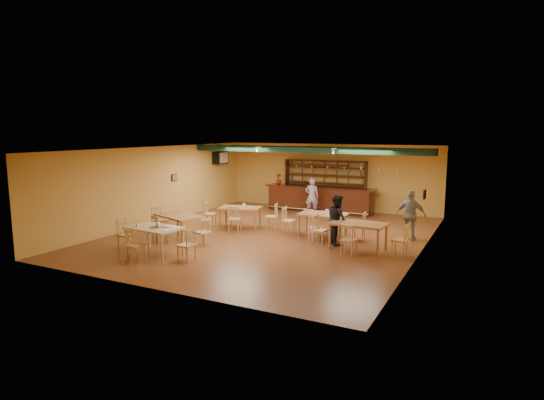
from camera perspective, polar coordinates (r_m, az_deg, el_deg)
The scene contains 23 objects.
floor at distance 15.82m, azimuth -0.12°, elevation -4.48°, with size 12.00×12.00×0.00m, color brown.
ceiling_beam at distance 17.96m, azimuth 3.96°, elevation 6.33°, with size 10.00×0.30×0.25m, color black.
track_rail_left at distance 19.26m, azimuth -0.30°, elevation 6.73°, with size 0.05×2.50×0.05m, color white.
track_rail_right at distance 18.03m, azimuth 8.84°, elevation 6.48°, with size 0.05×2.50×0.05m, color white.
ac_unit at distance 21.49m, azimuth -6.48°, elevation 5.31°, with size 0.34×0.70×0.48m, color white.
picture_left at distance 19.07m, azimuth -12.17°, elevation 2.77°, with size 0.04×0.34×0.28m, color black.
picture_right at distance 14.50m, azimuth 18.62°, elevation 0.67°, with size 0.04×0.34×0.28m, color black.
bar_counter at distance 20.42m, azimuth 5.98°, elevation 0.10°, with size 5.00×0.85×1.13m, color black.
back_bar_hutch at distance 20.93m, azimuth 6.63°, elevation 1.89°, with size 3.87×0.40×2.28m, color black.
poinsettia at distance 21.13m, azimuth 0.82°, elevation 2.63°, with size 0.26×0.26×0.47m, color maroon.
dining_table_a at distance 17.15m, azimuth -4.01°, elevation -2.16°, with size 1.52×0.91×0.76m, color brown.
dining_table_b at distance 15.71m, azimuth 6.37°, elevation -3.14°, with size 1.61×0.96×0.80m, color brown.
dining_table_c at distance 15.49m, azimuth -11.52°, elevation -3.37°, with size 1.67×1.00×0.83m, color brown.
dining_table_d at distance 14.19m, azimuth 10.74°, elevation -4.48°, with size 1.66×1.00×0.83m, color brown.
near_table at distance 13.77m, azimuth -14.49°, elevation -5.00°, with size 1.55×1.00×0.83m, color tan.
pizza_tray at distance 13.60m, azimuth -14.20°, elevation -3.33°, with size 0.40×0.40×0.01m, color silver.
parmesan_shaker at distance 13.88m, azimuth -16.57°, elevation -2.99°, with size 0.07×0.07×0.11m, color #EAE5C6.
napkin_stack at distance 13.59m, azimuth -12.71°, elevation -3.25°, with size 0.20×0.15×0.03m, color white.
pizza_server at distance 13.54m, azimuth -13.52°, elevation -3.32°, with size 0.32×0.09×0.00m, color silver.
side_plate at distance 13.12m, azimuth -13.19°, elevation -3.74°, with size 0.22×0.22×0.01m, color white.
patron_bar at distance 19.64m, azimuth 5.04°, elevation 0.45°, with size 0.58×0.38×1.59m, color #764493.
patron_right_a at distance 14.62m, azimuth 8.24°, elevation -2.41°, with size 0.79×0.62×1.63m, color black.
patron_right_b at distance 15.76m, azimuth 17.02°, elevation -1.81°, with size 0.98×0.41×1.68m, color gray.
Camera 1 is at (6.99, -13.72, 3.63)m, focal length 29.99 mm.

